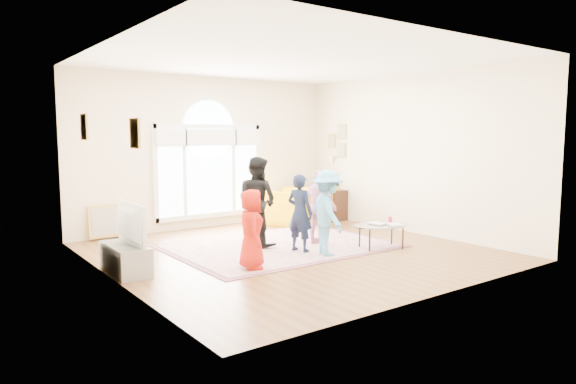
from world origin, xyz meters
TOP-DOWN VIEW (x-y plane):
  - ground at (0.00, 0.00)m, footprint 6.00×6.00m
  - room_shell at (0.01, 2.83)m, footprint 6.00×6.00m
  - area_rug at (0.08, 0.45)m, footprint 3.60×2.60m
  - rug_border at (0.08, 0.45)m, footprint 3.80×2.80m
  - tv_console at (-2.75, 0.30)m, footprint 0.45×1.00m
  - television at (-2.74, 0.30)m, footprint 0.17×1.04m
  - coffee_table at (1.39, -0.75)m, footprint 1.16×0.91m
  - armchair at (1.65, 2.20)m, footprint 1.54×1.47m
  - side_cabinet at (2.78, 2.07)m, footprint 0.40×0.50m
  - floor_lamp at (2.49, 1.81)m, footprint 0.30×0.30m
  - plant_pedestal at (2.70, 2.38)m, footprint 0.20×0.20m
  - potted_plant at (2.70, 2.38)m, footprint 0.42×0.38m
  - leaning_picture at (-2.16, 2.90)m, footprint 0.80×0.14m
  - child_red at (-1.18, -0.60)m, footprint 0.58×0.68m
  - child_navy at (0.08, -0.13)m, footprint 0.45×0.55m
  - child_black at (-0.27, 0.67)m, footprint 0.82×0.92m
  - child_pink at (0.69, 0.13)m, footprint 0.47×0.83m
  - child_blue at (0.28, -0.60)m, footprint 0.77×1.02m

SIDE VIEW (x-z plane):
  - ground at x=0.00m, z-range 0.00..0.00m
  - leaning_picture at x=-2.16m, z-range -0.31..0.31m
  - rug_border at x=0.08m, z-range 0.00..0.01m
  - area_rug at x=0.08m, z-range 0.00..0.02m
  - tv_console at x=-2.75m, z-range 0.00..0.42m
  - side_cabinet at x=2.78m, z-range 0.00..0.70m
  - plant_pedestal at x=2.70m, z-range 0.00..0.70m
  - armchair at x=1.65m, z-range 0.00..0.77m
  - coffee_table at x=1.39m, z-range 0.13..0.67m
  - child_red at x=-1.18m, z-range 0.02..1.19m
  - child_navy at x=0.08m, z-range 0.02..1.33m
  - child_pink at x=0.69m, z-range 0.02..1.36m
  - child_blue at x=0.28m, z-range 0.02..1.42m
  - television at x=-2.74m, z-range 0.42..1.02m
  - child_black at x=-0.27m, z-range 0.02..1.60m
  - potted_plant at x=2.70m, z-range 0.70..1.11m
  - floor_lamp at x=2.49m, z-range 0.53..2.04m
  - room_shell at x=0.01m, z-range -1.43..4.57m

